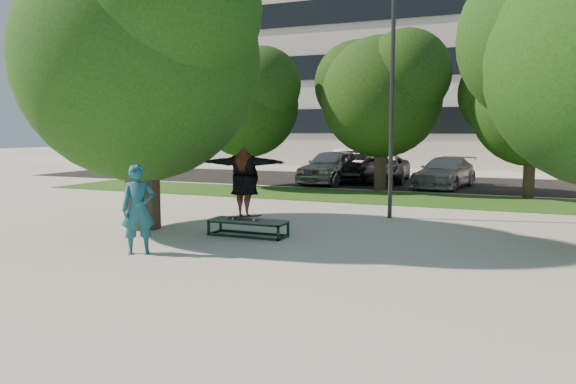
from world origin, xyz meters
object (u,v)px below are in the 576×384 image
at_px(bystander, 138,209).
at_px(car_grey, 383,168).
at_px(grind_box, 248,228).
at_px(car_dark, 351,165).
at_px(car_silver_a, 332,166).
at_px(tree_left, 138,46).
at_px(lamppost, 392,102).
at_px(car_silver_b, 445,172).

bearing_deg(bystander, car_grey, 48.41).
relative_size(grind_box, car_grey, 0.39).
distance_m(bystander, car_dark, 16.77).
bearing_deg(bystander, car_silver_a, 55.28).
bearing_deg(bystander, tree_left, 87.04).
relative_size(tree_left, car_silver_a, 1.56).
bearing_deg(car_dark, car_silver_a, -114.17).
distance_m(lamppost, car_silver_b, 9.46).
bearing_deg(lamppost, bystander, -118.85).
height_order(lamppost, car_dark, lamppost).
distance_m(lamppost, bystander, 7.60).
height_order(tree_left, car_dark, tree_left).
bearing_deg(car_silver_b, bystander, -94.45).
distance_m(lamppost, grind_box, 5.44).
relative_size(bystander, car_grey, 0.38).
xyz_separation_m(lamppost, car_grey, (-2.77, 10.72, -2.51)).
bearing_deg(grind_box, car_silver_b, 78.59).
bearing_deg(car_silver_b, car_silver_a, -168.56).
height_order(lamppost, car_grey, lamppost).
distance_m(car_dark, car_silver_b, 4.69).
height_order(bystander, car_dark, bystander).
xyz_separation_m(car_silver_a, car_silver_b, (4.94, 0.19, -0.14)).
distance_m(grind_box, car_dark, 14.43).
xyz_separation_m(grind_box, bystander, (-1.13, -2.46, 0.69)).
height_order(car_silver_a, car_grey, car_silver_a).
height_order(lamppost, car_silver_b, lamppost).
bearing_deg(car_silver_a, car_grey, 48.76).
relative_size(tree_left, lamppost, 1.16).
bearing_deg(grind_box, car_silver_a, 100.24).
bearing_deg(tree_left, car_grey, 80.24).
bearing_deg(tree_left, car_silver_a, 87.30).
bearing_deg(tree_left, car_silver_b, 66.92).
bearing_deg(lamppost, car_silver_b, 88.40).
relative_size(grind_box, car_silver_a, 0.40).
bearing_deg(car_silver_a, tree_left, -87.30).
xyz_separation_m(tree_left, car_silver_b, (5.55, 13.02, -3.79)).
bearing_deg(tree_left, lamppost, 36.42).
distance_m(grind_box, car_grey, 14.64).
bearing_deg(lamppost, tree_left, -143.58).
xyz_separation_m(bystander, car_silver_b, (3.75, 15.47, -0.24)).
bearing_deg(grind_box, car_dark, 97.50).
height_order(tree_left, car_silver_a, tree_left).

